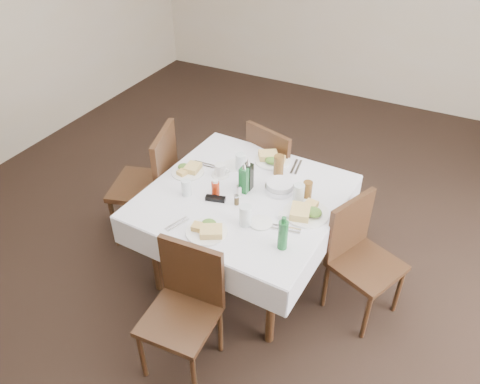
{
  "coord_description": "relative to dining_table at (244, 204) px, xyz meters",
  "views": [
    {
      "loc": [
        1.17,
        -2.43,
        2.72
      ],
      "look_at": [
        -0.01,
        -0.12,
        0.8
      ],
      "focal_mm": 35.0,
      "sensor_mm": 36.0,
      "label": 1
    }
  ],
  "objects": [
    {
      "name": "chair_south",
      "position": [
        0.02,
        -0.82,
        -0.18
      ],
      "size": [
        0.44,
        0.44,
        0.88
      ],
      "color": "#312212",
      "rests_on": "ground"
    },
    {
      "name": "cutlery_s",
      "position": [
        -0.23,
        -0.48,
        0.09
      ],
      "size": [
        0.09,
        0.18,
        0.01
      ],
      "color": "silver",
      "rests_on": "dining_table"
    },
    {
      "name": "meal_east",
      "position": [
        0.47,
        -0.02,
        0.11
      ],
      "size": [
        0.3,
        0.3,
        0.07
      ],
      "color": "white",
      "rests_on": "dining_table"
    },
    {
      "name": "sunglasses",
      "position": [
        -0.14,
        -0.15,
        0.1
      ],
      "size": [
        0.14,
        0.08,
        0.03
      ],
      "color": "black",
      "rests_on": "dining_table"
    },
    {
      "name": "green_bottle",
      "position": [
        0.45,
        -0.37,
        0.19
      ],
      "size": [
        0.06,
        0.06,
        0.23
      ],
      "color": "#1D652D",
      "rests_on": "dining_table"
    },
    {
      "name": "pepper_shaker",
      "position": [
        0.01,
        -0.12,
        0.12
      ],
      "size": [
        0.03,
        0.03,
        0.07
      ],
      "color": "#43341A",
      "rests_on": "dining_table"
    },
    {
      "name": "side_plate_b",
      "position": [
        0.24,
        -0.23,
        0.09
      ],
      "size": [
        0.15,
        0.15,
        0.01
      ],
      "color": "white",
      "rests_on": "dining_table"
    },
    {
      "name": "meal_north",
      "position": [
        -0.0,
        0.48,
        0.11
      ],
      "size": [
        0.27,
        0.27,
        0.06
      ],
      "color": "white",
      "rests_on": "dining_table"
    },
    {
      "name": "bread_basket",
      "position": [
        0.2,
        0.16,
        0.11
      ],
      "size": [
        0.21,
        0.21,
        0.07
      ],
      "color": "silver",
      "rests_on": "dining_table"
    },
    {
      "name": "oil_cruet_green",
      "position": [
        -0.01,
        0.03,
        0.19
      ],
      "size": [
        0.06,
        0.06,
        0.25
      ],
      "color": "#1D652D",
      "rests_on": "dining_table"
    },
    {
      "name": "salt_shaker",
      "position": [
        -0.03,
        -0.02,
        0.12
      ],
      "size": [
        0.04,
        0.04,
        0.08
      ],
      "color": "white",
      "rests_on": "dining_table"
    },
    {
      "name": "meal_west",
      "position": [
        -0.49,
        0.06,
        0.1
      ],
      "size": [
        0.24,
        0.24,
        0.05
      ],
      "color": "white",
      "rests_on": "dining_table"
    },
    {
      "name": "meal_south",
      "position": [
        -0.02,
        -0.46,
        0.1
      ],
      "size": [
        0.27,
        0.27,
        0.06
      ],
      "color": "white",
      "rests_on": "dining_table"
    },
    {
      "name": "water_w",
      "position": [
        -0.35,
        -0.18,
        0.14
      ],
      "size": [
        0.07,
        0.07,
        0.12
      ],
      "color": "silver",
      "rests_on": "dining_table"
    },
    {
      "name": "chair_west",
      "position": [
        -0.85,
        0.08,
        -0.11
      ],
      "size": [
        0.6,
        0.6,
        1.01
      ],
      "color": "#312212",
      "rests_on": "ground"
    },
    {
      "name": "room_shell",
      "position": [
        0.0,
        0.09,
        1.03
      ],
      "size": [
        6.04,
        7.04,
        2.8
      ],
      "color": "beige",
      "rests_on": "ground"
    },
    {
      "name": "water_n",
      "position": [
        -0.16,
        0.27,
        0.15
      ],
      "size": [
        0.07,
        0.07,
        0.14
      ],
      "color": "silver",
      "rests_on": "dining_table"
    },
    {
      "name": "water_e",
      "position": [
        0.37,
        0.09,
        0.15
      ],
      "size": [
        0.08,
        0.08,
        0.14
      ],
      "color": "silver",
      "rests_on": "dining_table"
    },
    {
      "name": "cutlery_w",
      "position": [
        -0.44,
        0.2,
        0.09
      ],
      "size": [
        0.18,
        0.05,
        0.01
      ],
      "color": "silver",
      "rests_on": "dining_table"
    },
    {
      "name": "ground_plane",
      "position": [
        0.0,
        0.09,
        -0.68
      ],
      "size": [
        7.0,
        7.0,
        0.0
      ],
      "primitive_type": "plane",
      "color": "black"
    },
    {
      "name": "iced_tea_b",
      "position": [
        0.41,
        0.16,
        0.15
      ],
      "size": [
        0.06,
        0.06,
        0.14
      ],
      "color": "brown",
      "rests_on": "dining_table"
    },
    {
      "name": "cutlery_e",
      "position": [
        0.4,
        -0.21,
        0.09
      ],
      "size": [
        0.21,
        0.09,
        0.01
      ],
      "color": "silver",
      "rests_on": "dining_table"
    },
    {
      "name": "chair_north",
      "position": [
        -0.07,
        0.73,
        -0.15
      ],
      "size": [
        0.56,
        0.56,
        0.94
      ],
      "color": "#312212",
      "rests_on": "ground"
    },
    {
      "name": "water_s",
      "position": [
        0.15,
        -0.28,
        0.15
      ],
      "size": [
        0.08,
        0.08,
        0.15
      ],
      "color": "silver",
      "rests_on": "dining_table"
    },
    {
      "name": "cutlery_n",
      "position": [
        0.2,
        0.49,
        0.09
      ],
      "size": [
        0.08,
        0.21,
        0.01
      ],
      "color": "silver",
      "rests_on": "dining_table"
    },
    {
      "name": "oil_cruet_dark",
      "position": [
        -0.01,
        0.08,
        0.19
      ],
      "size": [
        0.06,
        0.06,
        0.25
      ],
      "color": "black",
      "rests_on": "dining_table"
    },
    {
      "name": "iced_tea_a",
      "position": [
        0.11,
        0.34,
        0.16
      ],
      "size": [
        0.08,
        0.08,
        0.16
      ],
      "color": "brown",
      "rests_on": "dining_table"
    },
    {
      "name": "side_plate_a",
      "position": [
        -0.23,
        0.28,
        0.09
      ],
      "size": [
        0.16,
        0.16,
        0.01
      ],
      "color": "white",
      "rests_on": "dining_table"
    },
    {
      "name": "ketchup_bottle",
      "position": [
        -0.18,
        -0.09,
        0.14
      ],
      "size": [
        0.06,
        0.06,
        0.12
      ],
      "color": "#AD2A0E",
      "rests_on": "dining_table"
    },
    {
      "name": "coffee_mug",
      "position": [
        -0.26,
        0.13,
        0.13
      ],
      "size": [
        0.14,
        0.13,
        0.1
      ],
      "color": "white",
      "rests_on": "dining_table"
    },
    {
      "name": "chair_east",
      "position": [
        0.83,
        0.09,
        -0.18
      ],
      "size": [
        0.55,
        0.55,
        0.88
      ],
      "color": "#312212",
      "rests_on": "ground"
    },
    {
      "name": "dining_table",
      "position": [
        0.0,
        0.0,
        0.0
      ],
      "size": [
        1.36,
        1.36,
        0.76
      ],
      "color": "#312212",
      "rests_on": "ground"
    },
    {
      "name": "sugar_caddy",
      "position": [
        0.35,
        -0.11,
        0.1
      ],
      "size": [
        0.09,
        0.06,
        0.04
      ],
      "color": "white",
      "rests_on": "dining_table"
    }
  ]
}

